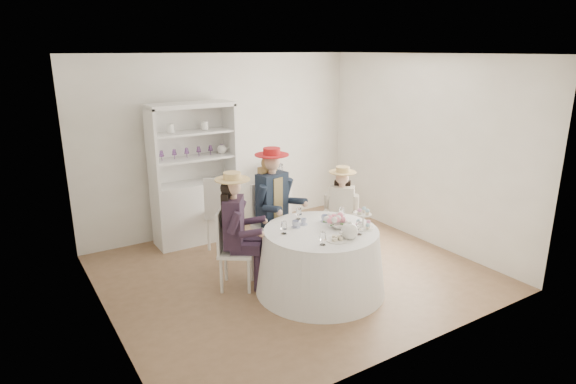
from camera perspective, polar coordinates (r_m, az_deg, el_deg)
ground at (r=6.27m, az=0.49°, el=-9.45°), size 4.50×4.50×0.00m
ceiling at (r=5.64m, az=0.57°, el=16.04°), size 4.50×4.50×0.00m
wall_back at (r=7.53m, az=-7.79°, el=5.69°), size 4.50×0.00×4.50m
wall_front at (r=4.33m, az=15.02°, el=-2.91°), size 4.50×0.00×4.50m
wall_left at (r=5.00m, az=-21.68°, el=-0.92°), size 0.00×4.50×4.50m
wall_right at (r=7.25m, az=15.71°, el=4.80°), size 0.00×4.50×4.50m
tea_table at (r=5.70m, az=3.86°, el=-8.08°), size 1.53×1.53×0.76m
hutch at (r=7.16m, az=-10.98°, el=-0.17°), size 1.21×0.45×2.04m
side_table at (r=7.88m, az=-1.71°, el=-1.30°), size 0.46×0.46×0.67m
hatbox at (r=7.74m, az=-1.74°, el=2.15°), size 0.35×0.35×0.31m
guest_left at (r=5.63m, az=-6.19°, el=-3.82°), size 0.61×0.58×1.42m
guest_mid at (r=6.27m, az=-1.74°, el=-0.83°), size 0.58×0.62×1.55m
guest_right at (r=6.47m, az=6.33°, el=-1.84°), size 0.54×0.54×1.28m
spare_chair at (r=6.86m, az=-7.94°, el=-2.14°), size 0.61×0.61×1.06m
teacup_a at (r=5.60m, az=0.94°, el=-3.87°), size 0.11×0.11×0.07m
teacup_b at (r=5.69m, az=1.84°, el=-3.57°), size 0.08×0.08×0.07m
teacup_c at (r=5.80m, az=4.42°, el=-3.17°), size 0.10×0.10×0.08m
flower_bowl at (r=5.62m, az=6.06°, el=-3.95°), size 0.27×0.27×0.06m
flower_arrangement at (r=5.65m, az=5.57°, el=-3.15°), size 0.19×0.19×0.07m
table_teapot at (r=5.31m, az=7.29°, el=-4.60°), size 0.27×0.19×0.20m
sandwich_plate at (r=5.26m, az=5.84°, el=-5.60°), size 0.23×0.23×0.05m
cupcake_stand at (r=5.64m, az=8.90°, el=-3.40°), size 0.25×0.25×0.23m
stemware_set at (r=5.52m, az=3.96°, el=-3.76°), size 0.92×0.89×0.15m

